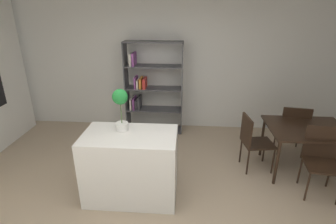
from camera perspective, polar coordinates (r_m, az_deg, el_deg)
The scene contains 9 objects.
ground_plane at distance 3.53m, azimuth -3.49°, elevation -21.64°, with size 9.94×9.94×0.00m, color tan.
back_partition at distance 5.43m, azimuth 0.10°, elevation 10.10°, with size 7.22×0.06×2.65m, color silver.
kitchen_island at distance 3.60m, azimuth -8.03°, elevation -11.48°, with size 1.21×0.71×0.93m, color white.
potted_plant_on_island at distance 3.36m, azimuth -10.30°, elevation 1.55°, with size 0.20×0.20×0.56m.
open_bookshelf at distance 5.28m, azimuth -4.03°, elevation 5.34°, with size 1.14×0.36×1.84m.
dining_table at distance 4.51m, azimuth 28.13°, elevation -3.83°, with size 1.17×0.93×0.74m.
dining_chair_far at distance 4.96m, azimuth 25.63°, elevation -2.83°, with size 0.51×0.51×0.91m.
dining_chair_island_side at distance 4.29m, azimuth 17.93°, elevation -5.57°, with size 0.51×0.46×0.90m.
dining_chair_near at distance 4.18m, azimuth 30.49°, elevation -8.07°, with size 0.50×0.50×0.95m.
Camera 1 is at (0.39, -2.53, 2.43)m, focal length 27.95 mm.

